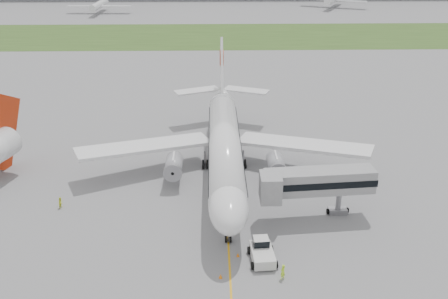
{
  "coord_description": "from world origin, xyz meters",
  "views": [
    {
      "loc": [
        -1.79,
        -68.68,
        36.84
      ],
      "look_at": [
        -0.15,
        2.0,
        5.46
      ],
      "focal_mm": 40.0,
      "sensor_mm": 36.0,
      "label": 1
    }
  ],
  "objects_px": {
    "airliner": "(225,141)",
    "ground_crew_near": "(283,272)",
    "pushback_tug": "(262,251)",
    "jet_bridge": "(313,183)"
  },
  "relations": [
    {
      "from": "airliner",
      "to": "ground_crew_near",
      "type": "xyz_separation_m",
      "value": [
        6.0,
        -27.35,
        -4.69
      ]
    },
    {
      "from": "jet_bridge",
      "to": "ground_crew_near",
      "type": "distance_m",
      "value": 15.01
    },
    {
      "from": "pushback_tug",
      "to": "jet_bridge",
      "type": "xyz_separation_m",
      "value": [
        7.6,
        9.35,
        4.37
      ]
    },
    {
      "from": "pushback_tug",
      "to": "ground_crew_near",
      "type": "relative_size",
      "value": 2.49
    },
    {
      "from": "jet_bridge",
      "to": "ground_crew_near",
      "type": "bearing_deg",
      "value": -117.99
    },
    {
      "from": "airliner",
      "to": "pushback_tug",
      "type": "distance_m",
      "value": 24.27
    },
    {
      "from": "ground_crew_near",
      "to": "jet_bridge",
      "type": "bearing_deg",
      "value": -153.97
    },
    {
      "from": "airliner",
      "to": "pushback_tug",
      "type": "relative_size",
      "value": 11.18
    },
    {
      "from": "airliner",
      "to": "pushback_tug",
      "type": "bearing_deg",
      "value": -80.4
    },
    {
      "from": "airliner",
      "to": "ground_crew_near",
      "type": "height_order",
      "value": "airliner"
    }
  ]
}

